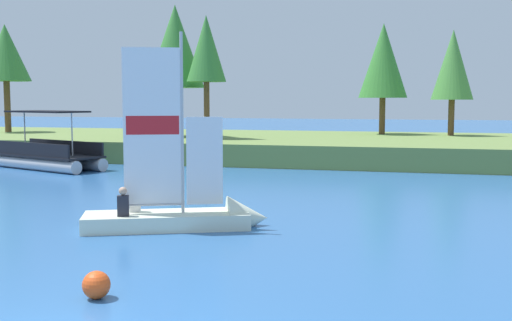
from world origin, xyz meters
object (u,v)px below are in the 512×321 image
(shoreline_tree_midleft, at_px, (175,47))
(shoreline_tree_right, at_px, (453,65))
(pontoon_boat, at_px, (48,155))
(channel_buoy, at_px, (96,285))
(shoreline_tree_centre, at_px, (206,50))
(shoreline_tree_midright, at_px, (383,61))
(shoreline_tree_left, at_px, (5,53))
(sailboat, at_px, (196,213))

(shoreline_tree_midleft, xyz_separation_m, shoreline_tree_right, (15.71, 4.99, -1.04))
(shoreline_tree_midleft, distance_m, shoreline_tree_right, 16.51)
(shoreline_tree_right, relative_size, pontoon_boat, 0.98)
(shoreline_tree_midleft, distance_m, channel_buoy, 27.74)
(shoreline_tree_centre, distance_m, pontoon_boat, 10.41)
(shoreline_tree_midright, bearing_deg, shoreline_tree_left, -171.28)
(shoreline_tree_midleft, height_order, shoreline_tree_right, shoreline_tree_midleft)
(shoreline_tree_midright, distance_m, shoreline_tree_right, 4.16)
(shoreline_tree_midleft, bearing_deg, shoreline_tree_centre, -31.15)
(pontoon_boat, bearing_deg, channel_buoy, -33.54)
(shoreline_tree_midright, bearing_deg, shoreline_tree_centre, -142.95)
(shoreline_tree_midright, bearing_deg, shoreline_tree_midleft, -154.76)
(shoreline_tree_left, height_order, shoreline_tree_midright, shoreline_tree_left)
(shoreline_tree_centre, height_order, channel_buoy, shoreline_tree_centre)
(channel_buoy, bearing_deg, shoreline_tree_right, 77.47)
(shoreline_tree_right, bearing_deg, shoreline_tree_midleft, -162.36)
(shoreline_tree_centre, bearing_deg, pontoon_boat, -128.09)
(shoreline_tree_left, bearing_deg, shoreline_tree_midright, 8.72)
(sailboat, relative_size, channel_buoy, 11.51)
(shoreline_tree_centre, distance_m, shoreline_tree_right, 14.79)
(shoreline_tree_midleft, distance_m, pontoon_boat, 10.67)
(shoreline_tree_left, bearing_deg, channel_buoy, -51.55)
(channel_buoy, bearing_deg, pontoon_boat, 125.10)
(shoreline_tree_centre, bearing_deg, sailboat, -71.56)
(shoreline_tree_centre, relative_size, channel_buoy, 14.60)
(pontoon_boat, bearing_deg, shoreline_tree_midright, 64.90)
(shoreline_tree_left, distance_m, sailboat, 30.71)
(shoreline_tree_midleft, bearing_deg, shoreline_tree_left, 172.26)
(sailboat, xyz_separation_m, pontoon_boat, (-11.57, 11.18, 0.28))
(shoreline_tree_midright, xyz_separation_m, shoreline_tree_right, (4.11, -0.47, -0.34))
(shoreline_tree_left, height_order, pontoon_boat, shoreline_tree_left)
(shoreline_tree_right, height_order, sailboat, shoreline_tree_right)
(shoreline_tree_midleft, bearing_deg, sailboat, -66.65)
(shoreline_tree_left, bearing_deg, sailboat, -45.22)
(shoreline_tree_left, relative_size, shoreline_tree_midright, 1.04)
(shoreline_tree_left, distance_m, shoreline_tree_midright, 24.62)
(shoreline_tree_left, relative_size, shoreline_tree_midleft, 0.93)
(shoreline_tree_midright, relative_size, sailboat, 1.28)
(shoreline_tree_left, xyz_separation_m, channel_buoy, (21.65, -27.27, -6.08))
(shoreline_tree_left, xyz_separation_m, shoreline_tree_midright, (24.33, 3.73, -0.66))
(shoreline_tree_midleft, xyz_separation_m, shoreline_tree_centre, (2.42, -1.46, -0.33))
(shoreline_tree_left, xyz_separation_m, shoreline_tree_centre, (15.16, -3.19, -0.29))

